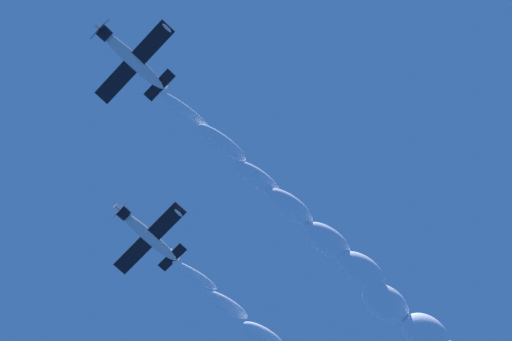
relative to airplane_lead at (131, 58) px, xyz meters
name	(u,v)px	position (x,y,z in m)	size (l,w,h in m)	color
airplane_lead	(131,58)	(0.00, 0.00, 0.00)	(10.16, 9.16, 3.30)	silver
airplane_left_wingman	(147,234)	(14.58, -12.74, -1.50)	(10.11, 9.16, 3.61)	silver
smoke_trail_lead	(382,295)	(2.51, -35.16, -5.35)	(6.23, 45.91, 9.74)	white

